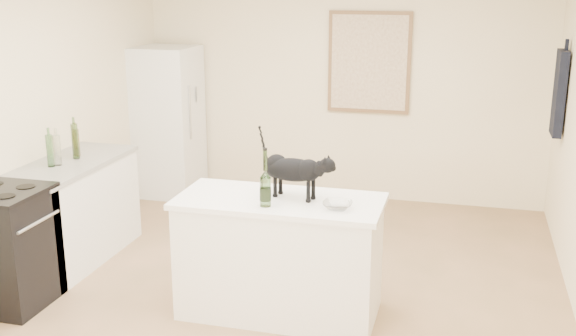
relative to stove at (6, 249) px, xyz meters
The scene contains 18 objects.
floor 2.09m from the stove, 17.10° to the left, with size 5.50×5.50×0.00m, color #A97D5A.
wall_back 3.97m from the stove, 59.80° to the left, with size 4.50×4.50×0.00m, color #F7E8BF.
wall_front 3.02m from the stove, 47.79° to the right, with size 4.50×4.50×0.00m, color #F7E8BF.
wall_left 1.08m from the stove, 116.57° to the left, with size 5.50×5.50×0.00m, color #F7E8BF.
island_base 2.09m from the stove, 11.04° to the left, with size 1.44×0.67×0.86m, color white.
island_top 2.13m from the stove, 11.04° to the left, with size 1.50×0.70×0.04m, color white.
left_cabinets 0.90m from the stove, 90.00° to the left, with size 0.60×1.40×0.86m, color white.
left_countertop 1.00m from the stove, 90.00° to the left, with size 0.62×1.44×0.04m, color gray.
stove is the anchor object (origin of this frame).
fridge 2.98m from the stove, 90.00° to the left, with size 0.68×0.68×1.70m, color white.
artwork_frame 4.16m from the stove, 55.87° to the left, with size 0.90×0.03×1.10m, color brown.
artwork_canvas 4.14m from the stove, 55.73° to the left, with size 0.82×0.00×1.02m, color beige.
hanging_garment 5.01m from the stove, 32.62° to the left, with size 0.08×0.34×0.80m, color black.
black_cat 2.28m from the stove, 11.74° to the left, with size 0.54×0.16×0.38m, color black, non-canonical shape.
wine_bottle 2.11m from the stove, ahead, with size 0.08×0.08×0.37m, color #2E5522.
glass_bowl 2.56m from the stove, ahead, with size 0.20×0.20×0.05m, color white.
fridge_paper 3.14m from the stove, 83.52° to the left, with size 0.00×0.13×0.17m, color silver.
counter_bottle_cluster 1.09m from the stove, 91.31° to the left, with size 0.12×0.43×0.31m.
Camera 1 is at (1.37, -4.73, 2.44)m, focal length 42.70 mm.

